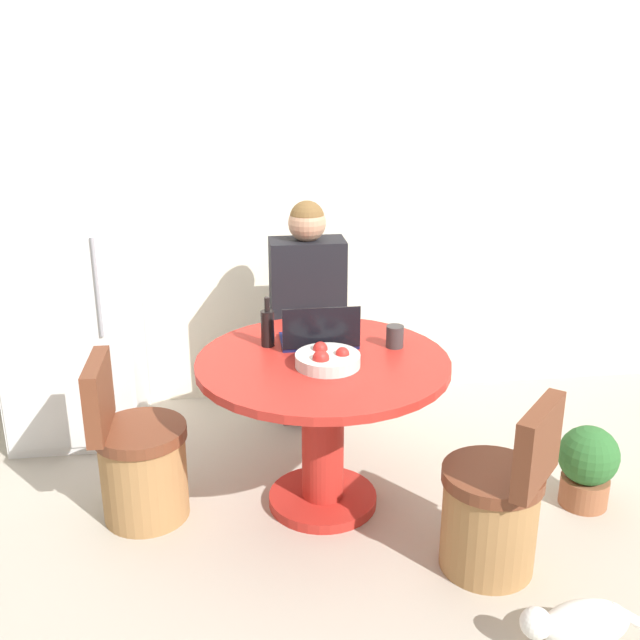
% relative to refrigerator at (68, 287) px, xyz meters
% --- Properties ---
extents(ground_plane, '(12.00, 12.00, 0.00)m').
position_rel_refrigerator_xyz_m(ground_plane, '(1.22, -1.17, -0.86)').
color(ground_plane, '#B2A899').
extents(wall_back, '(7.00, 0.06, 2.60)m').
position_rel_refrigerator_xyz_m(wall_back, '(1.22, 0.36, 0.44)').
color(wall_back, silver).
rests_on(wall_back, ground_plane).
extents(refrigerator, '(0.69, 0.64, 1.71)m').
position_rel_refrigerator_xyz_m(refrigerator, '(0.00, 0.00, 0.00)').
color(refrigerator, white).
rests_on(refrigerator, ground_plane).
extents(dining_table, '(1.15, 1.15, 0.75)m').
position_rel_refrigerator_xyz_m(dining_table, '(1.26, -0.92, -0.33)').
color(dining_table, '#B2261E').
rests_on(dining_table, ground_plane).
extents(chair_near_right_corner, '(0.48, 0.48, 0.79)m').
position_rel_refrigerator_xyz_m(chair_near_right_corner, '(1.90, -1.48, -0.58)').
color(chair_near_right_corner, '#9E7042').
rests_on(chair_near_right_corner, ground_plane).
extents(chair_left_side, '(0.42, 0.42, 0.79)m').
position_rel_refrigerator_xyz_m(chair_left_side, '(0.42, -0.91, -0.58)').
color(chair_left_side, '#9E7042').
rests_on(chair_left_side, ground_plane).
extents(person_seated, '(0.40, 0.37, 1.33)m').
position_rel_refrigerator_xyz_m(person_seated, '(1.28, -0.13, -0.13)').
color(person_seated, '#2D2D38').
rests_on(person_seated, ground_plane).
extents(laptop, '(0.36, 0.23, 0.21)m').
position_rel_refrigerator_xyz_m(laptop, '(1.27, -0.75, -0.06)').
color(laptop, '#141947').
rests_on(laptop, dining_table).
extents(fruit_bowl, '(0.29, 0.29, 0.10)m').
position_rel_refrigerator_xyz_m(fruit_bowl, '(1.27, -1.00, -0.07)').
color(fruit_bowl, beige).
rests_on(fruit_bowl, dining_table).
extents(coffee_cup, '(0.08, 0.08, 0.10)m').
position_rel_refrigerator_xyz_m(coffee_cup, '(1.62, -0.82, -0.05)').
color(coffee_cup, '#383333').
rests_on(coffee_cup, dining_table).
extents(bottle, '(0.06, 0.06, 0.24)m').
position_rel_refrigerator_xyz_m(bottle, '(1.03, -0.73, -0.01)').
color(bottle, black).
rests_on(bottle, dining_table).
extents(cat, '(0.48, 0.17, 0.19)m').
position_rel_refrigerator_xyz_m(cat, '(2.06, -1.95, -0.76)').
color(cat, white).
rests_on(cat, ground_plane).
extents(potted_plant, '(0.28, 0.28, 0.40)m').
position_rel_refrigerator_xyz_m(potted_plant, '(2.50, -1.09, -0.64)').
color(potted_plant, '#935638').
rests_on(potted_plant, ground_plane).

